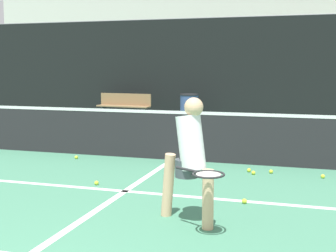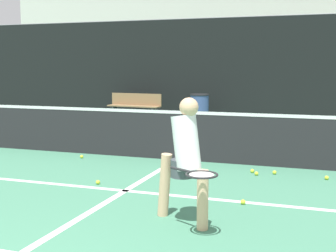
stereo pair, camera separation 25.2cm
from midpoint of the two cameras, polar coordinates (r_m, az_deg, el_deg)
court_service_line at (r=6.83m, az=-6.32°, el=-7.90°), size 8.25×0.10×0.01m
court_center_mark at (r=6.80m, az=-6.44°, el=-7.97°), size 0.10×4.81×0.01m
net at (r=8.91m, az=-0.30°, el=-0.92°), size 11.09×0.09×1.07m
fence_back at (r=15.66m, az=7.48°, el=6.91°), size 24.00×0.06×3.38m
player_practicing at (r=5.27m, az=1.31°, el=-3.62°), size 0.96×0.91×1.45m
tennis_ball_scattered_0 at (r=8.03m, az=11.57°, el=-5.46°), size 0.07×0.07×0.07m
tennis_ball_scattered_1 at (r=7.89m, az=9.48°, el=-5.64°), size 0.07×0.07×0.07m
tennis_ball_scattered_2 at (r=7.23m, az=-9.71°, el=-6.85°), size 0.07×0.07×0.07m
tennis_ball_scattered_5 at (r=7.90m, az=17.49°, el=-5.87°), size 0.07×0.07×0.07m
tennis_ball_scattered_7 at (r=9.27m, az=-11.89°, el=-3.75°), size 0.07×0.07×0.07m
tennis_ball_scattered_8 at (r=6.26m, az=8.15°, el=-9.06°), size 0.07×0.07×0.07m
tennis_ball_scattered_9 at (r=8.07m, az=8.96°, el=-5.34°), size 0.07×0.07×0.07m
courtside_bench at (r=15.86m, az=-5.82°, el=2.57°), size 1.91×0.54×0.86m
trash_bin at (r=15.09m, az=2.13°, el=2.24°), size 0.62×0.62×0.89m
parked_car at (r=19.45m, az=15.98°, el=3.67°), size 1.84×4.36×1.51m
building_far at (r=29.46m, az=12.16°, el=10.39°), size 36.00×2.40×6.86m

